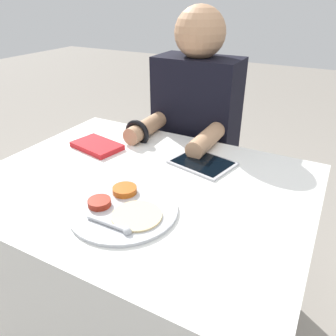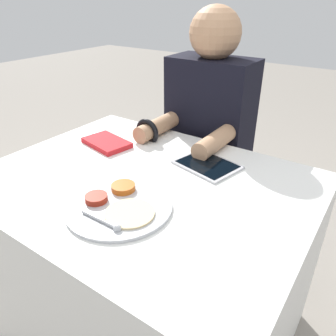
% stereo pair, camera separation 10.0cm
% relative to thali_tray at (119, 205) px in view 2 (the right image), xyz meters
% --- Properties ---
extents(ground_plane, '(12.00, 12.00, 0.00)m').
position_rel_thali_tray_xyz_m(ground_plane, '(-0.04, 0.16, -0.72)').
color(ground_plane, gray).
extents(dining_table, '(1.05, 0.81, 0.71)m').
position_rel_thali_tray_xyz_m(dining_table, '(-0.04, 0.16, -0.36)').
color(dining_table, silver).
rests_on(dining_table, ground_plane).
extents(thali_tray, '(0.30, 0.30, 0.03)m').
position_rel_thali_tray_xyz_m(thali_tray, '(0.00, 0.00, 0.00)').
color(thali_tray, '#B7BABF').
rests_on(thali_tray, dining_table).
extents(red_notebook, '(0.21, 0.15, 0.02)m').
position_rel_thali_tray_xyz_m(red_notebook, '(-0.33, 0.29, 0.00)').
color(red_notebook, silver).
rests_on(red_notebook, dining_table).
extents(tablet_device, '(0.23, 0.20, 0.01)m').
position_rel_thali_tray_xyz_m(tablet_device, '(0.08, 0.36, -0.00)').
color(tablet_device, '#B7B7BC').
rests_on(tablet_device, dining_table).
extents(person_diner, '(0.37, 0.44, 1.21)m').
position_rel_thali_tray_xyz_m(person_diner, '(-0.09, 0.70, -0.14)').
color(person_diner, black).
rests_on(person_diner, ground_plane).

